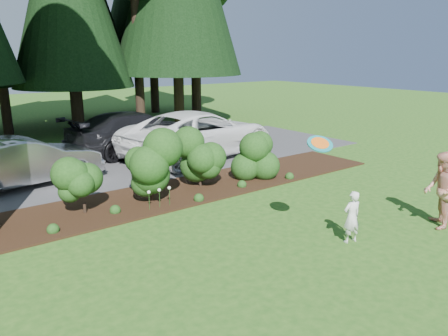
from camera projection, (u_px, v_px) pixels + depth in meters
name	position (u px, v px, depth m)	size (l,w,h in m)	color
ground	(225.00, 236.00, 9.76)	(80.00, 80.00, 0.00)	#225117
mulch_bed	(154.00, 197.00, 12.25)	(16.00, 2.50, 0.05)	black
driveway	(97.00, 167.00, 15.52)	(22.00, 6.00, 0.03)	#38383A
shrub_row	(179.00, 167.00, 12.42)	(6.53, 1.60, 1.61)	#1A3D12
lily_cluster	(159.00, 191.00, 11.30)	(0.69, 0.09, 0.57)	#1A3D12
car_silver_wagon	(25.00, 162.00, 13.21)	(1.57, 4.51, 1.49)	#A7A7AB
car_white_suv	(199.00, 134.00, 16.91)	(2.96, 6.42, 1.78)	white
car_dark_suv	(136.00, 132.00, 17.68)	(2.31, 5.69, 1.65)	black
child	(352.00, 217.00, 9.29)	(0.42, 0.28, 1.15)	silver
adult	(441.00, 190.00, 10.05)	(0.87, 0.68, 1.79)	red
frisbee	(320.00, 144.00, 8.62)	(0.56, 0.48, 0.35)	teal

